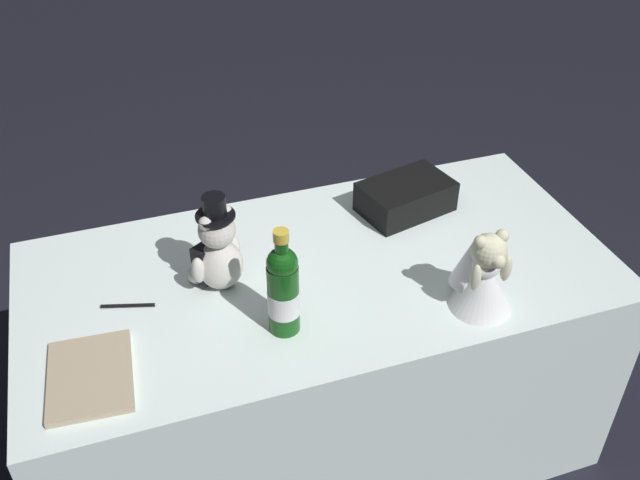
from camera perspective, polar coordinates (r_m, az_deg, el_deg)
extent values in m
plane|color=black|center=(2.49, 0.00, -15.24)|extent=(12.00, 12.00, 0.00)
cube|color=white|center=(2.22, 0.00, -9.53)|extent=(1.63, 0.80, 0.72)
ellipsoid|color=silver|center=(1.89, -7.96, -1.96)|extent=(0.12, 0.11, 0.14)
cube|color=black|center=(1.91, -8.64, -1.56)|extent=(0.11, 0.09, 0.11)
sphere|color=silver|center=(1.83, -8.25, 0.79)|extent=(0.10, 0.10, 0.10)
sphere|color=silver|center=(1.86, -9.10, 1.13)|extent=(0.04, 0.04, 0.04)
sphere|color=silver|center=(1.82, -7.58, 2.26)|extent=(0.04, 0.04, 0.04)
sphere|color=silver|center=(1.79, -9.15, 1.31)|extent=(0.04, 0.04, 0.04)
ellipsoid|color=silver|center=(1.93, -6.93, -0.64)|extent=(0.04, 0.04, 0.08)
ellipsoid|color=silver|center=(1.87, -9.70, -2.44)|extent=(0.04, 0.04, 0.08)
sphere|color=silver|center=(1.98, -8.41, -1.80)|extent=(0.05, 0.05, 0.05)
sphere|color=silver|center=(1.94, -9.83, -2.73)|extent=(0.05, 0.05, 0.05)
cylinder|color=black|center=(1.80, -8.37, 1.94)|extent=(0.10, 0.10, 0.01)
cylinder|color=black|center=(1.78, -8.46, 2.72)|extent=(0.06, 0.06, 0.05)
cone|color=white|center=(1.86, 12.91, -3.48)|extent=(0.16, 0.16, 0.14)
ellipsoid|color=white|center=(1.82, 13.16, -2.06)|extent=(0.07, 0.07, 0.06)
sphere|color=beige|center=(1.79, 13.37, -0.83)|extent=(0.09, 0.09, 0.09)
sphere|color=beige|center=(1.77, 14.04, -1.65)|extent=(0.04, 0.04, 0.04)
sphere|color=beige|center=(1.76, 12.70, -0.16)|extent=(0.03, 0.03, 0.03)
sphere|color=beige|center=(1.79, 14.35, 0.33)|extent=(0.03, 0.03, 0.03)
ellipsoid|color=beige|center=(1.79, 12.32, -2.95)|extent=(0.03, 0.03, 0.08)
ellipsoid|color=beige|center=(1.84, 14.65, -2.19)|extent=(0.03, 0.03, 0.08)
cone|color=white|center=(1.86, 12.26, -1.50)|extent=(0.13, 0.14, 0.15)
cylinder|color=#124C13|center=(1.74, -2.93, -4.70)|extent=(0.08, 0.08, 0.19)
sphere|color=#124C13|center=(1.66, -3.05, -1.84)|extent=(0.08, 0.08, 0.08)
cylinder|color=#124C13|center=(1.63, -3.10, -0.51)|extent=(0.03, 0.03, 0.08)
cylinder|color=gold|center=(1.62, -3.14, 0.32)|extent=(0.04, 0.04, 0.03)
cylinder|color=white|center=(1.74, -2.92, -4.93)|extent=(0.08, 0.08, 0.07)
cylinder|color=black|center=(1.92, -15.09, -5.08)|extent=(0.14, 0.05, 0.01)
cone|color=silver|center=(1.90, -13.05, -5.07)|extent=(0.02, 0.01, 0.01)
cube|color=black|center=(2.20, 6.86, 3.47)|extent=(0.30, 0.23, 0.10)
cube|color=#B7B7BF|center=(2.27, 6.45, 4.65)|extent=(0.03, 0.02, 0.02)
cube|color=tan|center=(1.76, -17.89, -10.31)|extent=(0.21, 0.27, 0.02)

